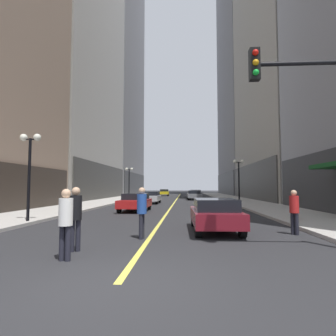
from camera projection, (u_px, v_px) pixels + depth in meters
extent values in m
plane|color=#262628|center=(176.00, 199.00, 39.97)|extent=(200.00, 200.00, 0.00)
cube|color=#ADA8A0|center=(120.00, 199.00, 40.48)|extent=(4.50, 78.00, 0.15)
cube|color=#ADA8A0|center=(234.00, 199.00, 39.47)|extent=(4.50, 78.00, 0.15)
cube|color=#E5D64C|center=(176.00, 199.00, 39.97)|extent=(0.16, 70.00, 0.01)
cube|color=#3A3935|center=(103.00, 182.00, 40.29)|extent=(0.50, 22.80, 5.00)
cube|color=gray|center=(105.00, 76.00, 67.95)|extent=(15.42, 26.00, 57.66)
cube|color=#2C2C2E|center=(135.00, 184.00, 65.69)|extent=(0.50, 24.70, 5.00)
cube|color=#A8A399|center=(290.00, 36.00, 40.06)|extent=(11.81, 24.00, 47.14)
cube|color=#3A3935|center=(252.00, 182.00, 38.99)|extent=(0.50, 22.80, 5.00)
cube|color=gray|center=(247.00, 20.00, 66.70)|extent=(11.49, 26.00, 83.51)
cube|color=#2C2C2E|center=(226.00, 184.00, 64.38)|extent=(0.50, 24.70, 5.00)
cube|color=maroon|center=(215.00, 217.00, 11.29)|extent=(1.89, 4.17, 0.55)
cube|color=black|center=(215.00, 205.00, 11.12)|extent=(1.64, 2.35, 0.50)
cylinder|color=black|center=(194.00, 219.00, 12.74)|extent=(0.23, 0.64, 0.64)
cylinder|color=black|center=(228.00, 219.00, 12.68)|extent=(0.23, 0.64, 0.64)
cylinder|color=black|center=(198.00, 229.00, 9.86)|extent=(0.23, 0.64, 0.64)
cylinder|color=black|center=(242.00, 229.00, 9.80)|extent=(0.23, 0.64, 0.64)
cube|color=#B21919|center=(135.00, 203.00, 20.46)|extent=(1.97, 4.27, 0.55)
cube|color=black|center=(136.00, 197.00, 20.70)|extent=(1.71, 2.41, 0.50)
cylinder|color=black|center=(143.00, 209.00, 18.90)|extent=(0.23, 0.64, 0.64)
cylinder|color=black|center=(119.00, 208.00, 19.04)|extent=(0.23, 0.64, 0.64)
cylinder|color=black|center=(149.00, 206.00, 21.84)|extent=(0.23, 0.64, 0.64)
cylinder|color=black|center=(129.00, 206.00, 21.98)|extent=(0.23, 0.64, 0.64)
cube|color=#B7B7BC|center=(152.00, 198.00, 30.20)|extent=(1.81, 4.05, 0.55)
cube|color=black|center=(152.00, 194.00, 30.43)|extent=(1.57, 2.28, 0.50)
cylinder|color=black|center=(157.00, 201.00, 28.72)|extent=(0.23, 0.64, 0.64)
cylinder|color=black|center=(143.00, 201.00, 28.84)|extent=(0.23, 0.64, 0.64)
cylinder|color=black|center=(160.00, 200.00, 31.52)|extent=(0.23, 0.64, 0.64)
cylinder|color=black|center=(147.00, 200.00, 31.64)|extent=(0.23, 0.64, 0.64)
cube|color=slate|center=(194.00, 195.00, 38.98)|extent=(2.02, 4.72, 0.55)
cube|color=black|center=(194.00, 192.00, 38.78)|extent=(1.73, 2.66, 0.50)
cylinder|color=black|center=(188.00, 197.00, 40.61)|extent=(0.24, 0.65, 0.64)
cylinder|color=black|center=(199.00, 197.00, 40.56)|extent=(0.24, 0.65, 0.64)
cylinder|color=black|center=(189.00, 198.00, 37.36)|extent=(0.24, 0.65, 0.64)
cylinder|color=black|center=(201.00, 198.00, 37.31)|extent=(0.24, 0.65, 0.64)
cube|color=black|center=(195.00, 194.00, 45.86)|extent=(1.82, 4.44, 0.55)
cube|color=black|center=(195.00, 191.00, 45.67)|extent=(1.58, 2.49, 0.50)
cylinder|color=black|center=(190.00, 196.00, 47.42)|extent=(0.23, 0.64, 0.64)
cylinder|color=black|center=(199.00, 196.00, 47.34)|extent=(0.23, 0.64, 0.64)
cylinder|color=black|center=(191.00, 196.00, 44.34)|extent=(0.23, 0.64, 0.64)
cylinder|color=black|center=(201.00, 196.00, 44.26)|extent=(0.23, 0.64, 0.64)
cube|color=yellow|center=(164.00, 193.00, 56.69)|extent=(1.93, 4.05, 0.55)
cube|color=black|center=(164.00, 190.00, 56.92)|extent=(1.67, 2.28, 0.50)
cylinder|color=black|center=(168.00, 194.00, 55.25)|extent=(0.24, 0.65, 0.64)
cylinder|color=black|center=(160.00, 194.00, 55.31)|extent=(0.24, 0.65, 0.64)
cylinder|color=black|center=(168.00, 194.00, 58.04)|extent=(0.24, 0.65, 0.64)
cylinder|color=black|center=(161.00, 194.00, 58.10)|extent=(0.24, 0.65, 0.64)
cylinder|color=black|center=(72.00, 236.00, 7.74)|extent=(0.14, 0.14, 0.87)
cylinder|color=black|center=(78.00, 235.00, 7.81)|extent=(0.14, 0.14, 0.87)
cylinder|color=black|center=(76.00, 208.00, 7.83)|extent=(0.46, 0.46, 0.69)
sphere|color=tan|center=(76.00, 191.00, 7.86)|extent=(0.24, 0.24, 0.24)
cylinder|color=black|center=(297.00, 224.00, 10.41)|extent=(0.14, 0.14, 0.82)
cylinder|color=black|center=(293.00, 224.00, 10.54)|extent=(0.14, 0.14, 0.82)
cylinder|color=#B21E1E|center=(294.00, 204.00, 10.53)|extent=(0.48, 0.48, 0.65)
sphere|color=tan|center=(294.00, 193.00, 10.55)|extent=(0.22, 0.22, 0.22)
cylinder|color=black|center=(142.00, 226.00, 9.73)|extent=(0.14, 0.14, 0.86)
cylinder|color=black|center=(141.00, 227.00, 9.58)|extent=(0.14, 0.14, 0.86)
cylinder|color=#234799|center=(142.00, 204.00, 9.71)|extent=(0.40, 0.40, 0.68)
sphere|color=tan|center=(142.00, 191.00, 9.74)|extent=(0.23, 0.23, 0.23)
cylinder|color=black|center=(62.00, 243.00, 6.80)|extent=(0.14, 0.14, 0.85)
cylinder|color=black|center=(68.00, 243.00, 6.77)|extent=(0.14, 0.14, 0.85)
cylinder|color=silver|center=(66.00, 212.00, 6.84)|extent=(0.38, 0.38, 0.67)
sphere|color=tan|center=(66.00, 193.00, 6.87)|extent=(0.23, 0.23, 0.23)
cylinder|color=black|center=(314.00, 63.00, 7.64)|extent=(3.20, 0.12, 0.12)
cube|color=black|center=(254.00, 65.00, 7.73)|extent=(0.28, 0.24, 0.90)
sphere|color=red|center=(255.00, 52.00, 7.61)|extent=(0.17, 0.17, 0.17)
sphere|color=orange|center=(256.00, 62.00, 7.59)|extent=(0.17, 0.17, 0.17)
sphere|color=green|center=(256.00, 72.00, 7.58)|extent=(0.17, 0.17, 0.17)
cylinder|color=black|center=(29.00, 181.00, 13.63)|extent=(0.14, 0.14, 4.20)
cylinder|color=black|center=(30.00, 139.00, 13.77)|extent=(0.80, 0.06, 0.06)
sphere|color=white|center=(24.00, 138.00, 13.80)|extent=(0.36, 0.36, 0.36)
sphere|color=white|center=(37.00, 137.00, 13.75)|extent=(0.36, 0.36, 0.36)
cylinder|color=black|center=(129.00, 185.00, 37.93)|extent=(0.14, 0.14, 4.20)
cylinder|color=black|center=(129.00, 170.00, 38.07)|extent=(0.80, 0.06, 0.06)
sphere|color=white|center=(127.00, 169.00, 38.09)|extent=(0.36, 0.36, 0.36)
sphere|color=white|center=(132.00, 169.00, 38.05)|extent=(0.36, 0.36, 0.36)
cylinder|color=black|center=(239.00, 184.00, 26.56)|extent=(0.14, 0.14, 4.20)
cylinder|color=black|center=(239.00, 162.00, 26.70)|extent=(0.80, 0.06, 0.06)
sphere|color=white|center=(235.00, 161.00, 26.73)|extent=(0.36, 0.36, 0.36)
sphere|color=white|center=(242.00, 161.00, 26.69)|extent=(0.36, 0.36, 0.36)
cylinder|color=red|center=(296.00, 214.00, 14.23)|extent=(0.28, 0.28, 0.80)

